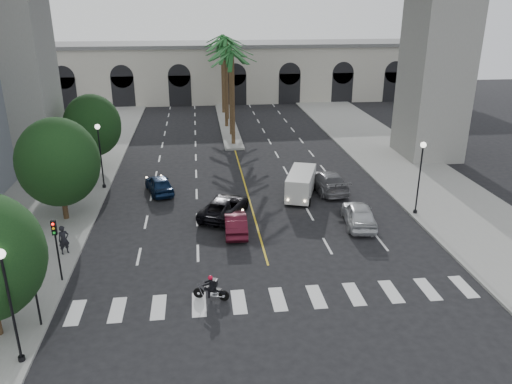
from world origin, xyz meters
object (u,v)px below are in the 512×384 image
at_px(lamp_post_right, 420,172).
at_px(traffic_signal_near, 33,280).
at_px(traffic_signal_far, 56,241).
at_px(motorcycle_rider, 212,289).
at_px(lamp_post_left_far, 100,151).
at_px(car_d, 328,181).
at_px(car_a, 359,214).
at_px(car_b, 236,223).
at_px(car_c, 224,207).
at_px(lamp_post_left_near, 9,297).
at_px(pedestrian_b, 31,256).
at_px(pedestrian_a, 64,240).
at_px(car_e, 159,184).
at_px(cargo_van, 301,183).

relative_size(lamp_post_right, traffic_signal_near, 1.47).
relative_size(traffic_signal_far, motorcycle_rider, 2.01).
bearing_deg(traffic_signal_near, lamp_post_left_far, 90.31).
bearing_deg(motorcycle_rider, car_d, 74.48).
xyz_separation_m(traffic_signal_near, car_a, (18.15, 9.29, -1.71)).
xyz_separation_m(car_a, car_b, (-8.35, -0.19, -0.13)).
relative_size(traffic_signal_near, traffic_signal_far, 1.00).
relative_size(car_a, car_c, 0.91).
xyz_separation_m(lamp_post_left_near, traffic_signal_near, (0.10, 2.50, -0.71)).
height_order(lamp_post_right, pedestrian_b, lamp_post_right).
distance_m(lamp_post_right, pedestrian_a, 23.58).
bearing_deg(lamp_post_right, lamp_post_left_far, 160.67).
bearing_deg(car_c, lamp_post_left_far, -11.17).
xyz_separation_m(motorcycle_rider, pedestrian_b, (-9.81, 3.85, 0.42)).
distance_m(traffic_signal_near, car_d, 23.98).
bearing_deg(car_b, traffic_signal_far, 29.19).
height_order(traffic_signal_near, car_a, traffic_signal_near).
bearing_deg(car_a, lamp_post_left_far, -19.17).
distance_m(traffic_signal_near, pedestrian_b, 5.76).
xyz_separation_m(car_b, car_d, (7.94, 6.94, 0.13)).
height_order(lamp_post_left_far, car_a, lamp_post_left_far).
bearing_deg(car_b, pedestrian_b, 19.96).
bearing_deg(lamp_post_left_near, car_e, 77.08).
xyz_separation_m(car_a, pedestrian_a, (-18.69, -2.13, 0.23)).
xyz_separation_m(lamp_post_right, traffic_signal_far, (-22.70, -6.50, -0.71)).
bearing_deg(lamp_post_right, car_e, 160.09).
bearing_deg(car_b, pedestrian_a, 12.33).
distance_m(lamp_post_left_near, motorcycle_rider, 9.36).
distance_m(lamp_post_right, pedestrian_b, 25.17).
bearing_deg(traffic_signal_near, traffic_signal_far, 90.00).
bearing_deg(lamp_post_left_far, car_a, -26.76).
distance_m(lamp_post_right, motorcycle_rider, 17.49).
bearing_deg(car_b, car_a, -177.01).
height_order(car_b, pedestrian_b, pedestrian_b).
xyz_separation_m(motorcycle_rider, car_b, (1.81, 7.69, 0.05)).
distance_m(traffic_signal_far, car_d, 21.51).
xyz_separation_m(car_d, pedestrian_b, (-19.56, -10.78, 0.24)).
bearing_deg(cargo_van, car_b, -114.63).
relative_size(traffic_signal_far, pedestrian_a, 2.08).
xyz_separation_m(car_b, cargo_van, (5.50, 5.74, 0.47)).
bearing_deg(car_c, pedestrian_a, 50.03).
bearing_deg(cargo_van, pedestrian_a, -134.96).
xyz_separation_m(car_c, pedestrian_b, (-11.05, -6.62, 0.32)).
height_order(lamp_post_left_far, car_d, lamp_post_left_far).
xyz_separation_m(lamp_post_left_far, motorcycle_rider, (8.09, -17.09, -2.61)).
xyz_separation_m(car_b, car_e, (-5.40, 8.02, 0.06)).
bearing_deg(car_d, traffic_signal_far, 29.69).
relative_size(lamp_post_left_far, car_d, 0.98).
distance_m(lamp_post_left_far, car_d, 18.17).
bearing_deg(car_d, motorcycle_rider, 51.83).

